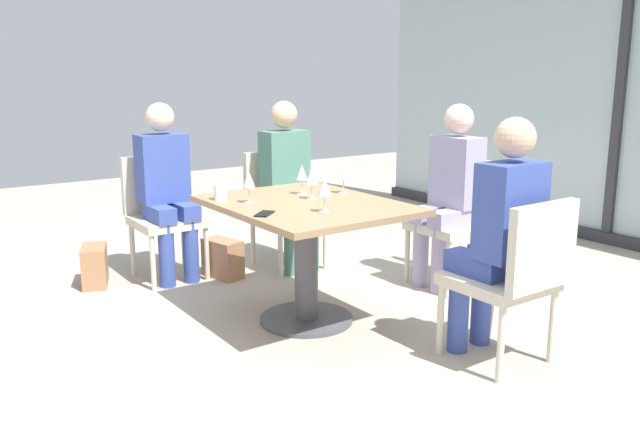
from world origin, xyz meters
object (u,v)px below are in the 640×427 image
(chair_far_left, at_px, (281,201))
(person_near_window, at_px, (450,187))
(chair_side_end, at_px, (162,209))
(wine_glass_1, at_px, (344,172))
(wine_glass_0, at_px, (249,180))
(handbag_0, at_px, (223,259))
(person_far_left, at_px, (289,177))
(cell_phone_on_table, at_px, (264,214))
(dining_table_main, at_px, (306,233))
(coffee_cup, at_px, (220,192))
(chair_far_right, at_px, (515,272))
(wine_glass_3, at_px, (312,177))
(chair_near_window, at_px, (460,214))
(wine_glass_2, at_px, (302,173))
(person_far_right, at_px, (500,228))
(wine_glass_4, at_px, (324,188))
(person_side_end, at_px, (166,183))
(handbag_1, at_px, (95,266))

(chair_far_left, relative_size, person_near_window, 0.69)
(chair_side_end, bearing_deg, wine_glass_1, 28.81)
(wine_glass_0, bearing_deg, handbag_0, 163.79)
(person_far_left, relative_size, cell_phone_on_table, 8.75)
(wine_glass_0, relative_size, handbag_0, 0.62)
(dining_table_main, height_order, coffee_cup, coffee_cup)
(person_far_left, bearing_deg, handbag_0, -97.58)
(chair_far_right, distance_m, wine_glass_3, 1.29)
(cell_phone_on_table, height_order, handbag_0, cell_phone_on_table)
(dining_table_main, xyz_separation_m, wine_glass_3, (-0.06, 0.08, 0.32))
(chair_near_window, distance_m, wine_glass_1, 1.02)
(wine_glass_1, bearing_deg, chair_far_right, 7.61)
(wine_glass_0, bearing_deg, wine_glass_2, 97.24)
(wine_glass_2, bearing_deg, person_far_right, 17.86)
(wine_glass_3, distance_m, coffee_cup, 0.55)
(person_far_left, distance_m, coffee_cup, 1.10)
(person_far_left, bearing_deg, wine_glass_4, -24.61)
(chair_near_window, distance_m, wine_glass_0, 1.62)
(wine_glass_2, xyz_separation_m, wine_glass_4, (0.51, -0.19, 0.00))
(dining_table_main, relative_size, coffee_cup, 13.11)
(chair_side_end, relative_size, wine_glass_3, 4.70)
(handbag_0, bearing_deg, person_far_right, 1.47)
(person_near_window, bearing_deg, chair_far_right, -31.49)
(person_side_end, xyz_separation_m, handbag_0, (0.20, 0.32, -0.56))
(wine_glass_1, distance_m, handbag_1, 1.91)
(chair_near_window, bearing_deg, person_far_right, -38.33)
(person_side_end, bearing_deg, chair_far_right, 19.94)
(wine_glass_2, bearing_deg, wine_glass_3, -13.51)
(chair_near_window, distance_m, chair_far_right, 1.35)
(chair_near_window, bearing_deg, chair_far_left, -144.55)
(chair_far_right, distance_m, wine_glass_4, 1.07)
(wine_glass_2, height_order, wine_glass_4, same)
(chair_side_end, xyz_separation_m, wine_glass_1, (1.26, 0.69, 0.37))
(person_near_window, distance_m, cell_phone_on_table, 1.56)
(wine_glass_4, bearing_deg, wine_glass_3, 156.13)
(chair_near_window, relative_size, wine_glass_0, 4.70)
(dining_table_main, bearing_deg, cell_phone_on_table, -67.79)
(chair_near_window, distance_m, cell_phone_on_table, 1.68)
(chair_near_window, distance_m, person_far_right, 1.28)
(person_near_window, xyz_separation_m, handbag_1, (-1.41, -2.02, -0.56))
(chair_side_end, height_order, person_side_end, person_side_end)
(dining_table_main, distance_m, handbag_1, 1.69)
(chair_far_right, xyz_separation_m, handbag_0, (-2.16, -0.53, -0.36))
(person_side_end, distance_m, coffee_cup, 0.91)
(wine_glass_0, xyz_separation_m, handbag_1, (-1.24, -0.56, -0.72))
(wine_glass_3, bearing_deg, wine_glass_1, 99.22)
(dining_table_main, distance_m, chair_far_right, 1.21)
(chair_side_end, distance_m, wine_glass_0, 1.25)
(chair_near_window, relative_size, handbag_0, 2.90)
(wine_glass_0, bearing_deg, handbag_1, -155.71)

